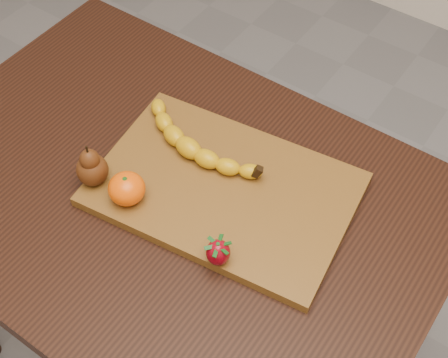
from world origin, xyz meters
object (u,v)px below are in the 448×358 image
Objects in this scene: cutting_board at (224,189)px; mandarin at (127,189)px; table at (170,220)px; pear at (91,164)px.

mandarin is at bearing -143.23° from cutting_board.
cutting_board is 6.96× the size of mandarin.
table is 2.22× the size of cutting_board.
pear is 0.08m from mandarin.
cutting_board is 5.08× the size of pear.
mandarin is at bearing 2.74° from pear.
table is 0.16m from mandarin.
pear is (-0.20, -0.12, 0.05)m from cutting_board.
pear is at bearing -155.79° from cutting_board.
pear is at bearing -177.26° from mandarin.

